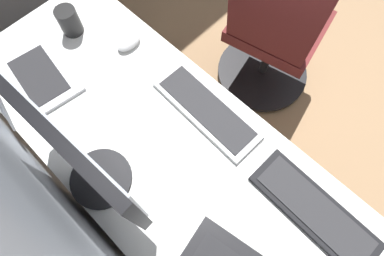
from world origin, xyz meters
name	(u,v)px	position (x,y,z in m)	size (l,w,h in m)	color
desk	(182,170)	(0.36, 1.57, 0.65)	(1.80, 0.63, 0.73)	white
drawer_pedestal	(172,185)	(0.40, 1.60, 0.35)	(0.40, 0.51, 0.69)	white
monitor_primary	(77,155)	(0.51, 1.79, 0.97)	(0.48, 0.20, 0.43)	black
laptop_left	(20,78)	(0.97, 1.76, 0.78)	(0.34, 0.32, 0.21)	silver
keyboard_main	(314,210)	(-0.05, 1.39, 0.74)	(0.42, 0.15, 0.02)	black
keyboard_spare	(207,109)	(0.43, 1.37, 0.74)	(0.42, 0.16, 0.02)	silver
mouse_spare	(129,42)	(0.84, 1.37, 0.75)	(0.06, 0.10, 0.03)	silver
coffee_mug	(69,21)	(1.06, 1.48, 0.78)	(0.12, 0.08, 0.11)	black
office_chair	(272,37)	(0.56, 0.73, 0.46)	(0.56, 0.59, 0.97)	maroon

